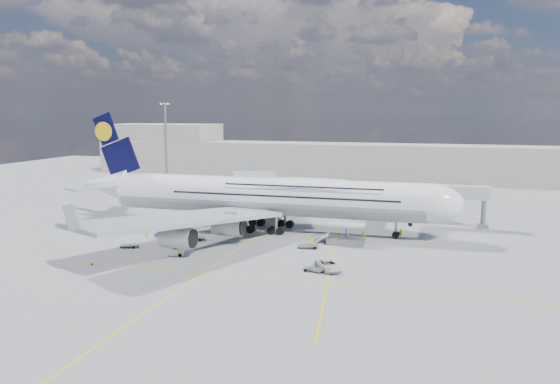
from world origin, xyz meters
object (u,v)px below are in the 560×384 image
(crew_wing, at_px, (147,234))
(dolly_nose_far, at_px, (314,269))
(jet_bridge, at_px, (426,194))
(dolly_back, at_px, (129,245))
(dolly_row_a, at_px, (179,233))
(crew_nose, at_px, (401,233))
(cone_wing_left_inner, at_px, (264,220))
(catering_truck_inner, at_px, (241,199))
(cone_nose, at_px, (425,240))
(cone_wing_right_inner, at_px, (166,245))
(cone_tail, at_px, (100,220))
(crew_van, at_px, (310,239))
(cone_wing_left_outer, at_px, (259,200))
(catering_truck_outer, at_px, (278,190))
(cargo_loader, at_px, (345,237))
(crew_tug, at_px, (178,251))
(light_mast, at_px, (166,147))
(dolly_row_b, at_px, (163,234))
(airliner, at_px, (267,196))
(baggage_tug, at_px, (176,252))
(service_van, at_px, (328,265))
(dolly_row_c, at_px, (195,238))
(crew_loader, at_px, (363,235))
(cone_wing_right_outer, at_px, (92,263))
(dolly_nose_near, at_px, (308,246))

(crew_wing, bearing_deg, dolly_nose_far, -81.78)
(jet_bridge, distance_m, crew_wing, 54.65)
(dolly_back, bearing_deg, dolly_row_a, 37.41)
(crew_nose, xyz_separation_m, cone_wing_left_inner, (-28.92, 7.49, -0.66))
(catering_truck_inner, relative_size, crew_wing, 4.48)
(cone_nose, bearing_deg, jet_bridge, 91.79)
(cone_wing_right_inner, distance_m, cone_tail, 28.37)
(dolly_row_a, xyz_separation_m, crew_van, (23.98, 2.61, -0.13))
(dolly_back, xyz_separation_m, cone_wing_left_outer, (6.15, 52.30, -0.04))
(dolly_back, height_order, cone_nose, cone_nose)
(cone_wing_right_inner, bearing_deg, catering_truck_inner, 91.29)
(catering_truck_outer, bearing_deg, crew_wing, -98.51)
(jet_bridge, bearing_deg, cargo_loader, -125.75)
(crew_nose, xyz_separation_m, cone_wing_left_outer, (-38.13, 32.02, -0.61))
(crew_wing, relative_size, crew_tug, 0.84)
(crew_nose, height_order, cone_wing_left_outer, crew_nose)
(light_mast, bearing_deg, cargo_loader, -36.54)
(crew_wing, distance_m, cone_nose, 50.72)
(cargo_loader, relative_size, dolly_row_b, 2.53)
(airliner, height_order, jet_bridge, airliner)
(catering_truck_inner, distance_m, crew_van, 39.65)
(airliner, height_order, crew_wing, airliner)
(cargo_loader, bearing_deg, cone_tail, 174.24)
(dolly_row_b, distance_m, dolly_back, 9.43)
(jet_bridge, distance_m, cone_wing_left_outer, 47.83)
(airliner, bearing_deg, baggage_tug, -110.55)
(crew_van, bearing_deg, cargo_loader, -103.51)
(cone_wing_left_outer, bearing_deg, cone_tail, -125.15)
(dolly_row_b, distance_m, baggage_tug, 15.02)
(crew_van, bearing_deg, service_van, 175.25)
(catering_truck_inner, distance_m, service_van, 55.35)
(catering_truck_inner, height_order, crew_tug, catering_truck_inner)
(dolly_row_c, bearing_deg, crew_loader, -8.83)
(dolly_row_a, relative_size, cone_wing_left_outer, 5.07)
(cone_tail, bearing_deg, dolly_back, -44.79)
(cargo_loader, bearing_deg, dolly_row_a, -172.19)
(crew_wing, relative_size, cone_nose, 3.24)
(cone_nose, distance_m, cone_tail, 66.69)
(dolly_row_b, height_order, dolly_back, dolly_row_b)
(cone_wing_right_inner, height_order, cone_wing_right_outer, cone_wing_right_outer)
(service_van, bearing_deg, crew_van, 78.56)
(catering_truck_outer, height_order, crew_loader, catering_truck_outer)
(baggage_tug, xyz_separation_m, crew_nose, (33.95, 22.98, 0.24))
(light_mast, relative_size, dolly_back, 7.71)
(dolly_row_c, distance_m, cone_tail, 28.40)
(catering_truck_inner, bearing_deg, airliner, -48.32)
(dolly_nose_near, relative_size, cone_wing_right_inner, 7.58)
(catering_truck_inner, bearing_deg, service_van, -46.21)
(crew_nose, relative_size, cone_tail, 2.89)
(crew_wing, distance_m, crew_van, 30.26)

